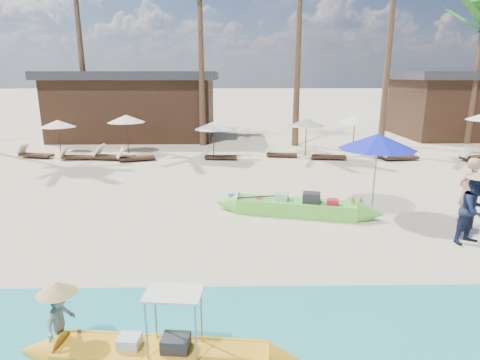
{
  "coord_description": "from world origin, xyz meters",
  "views": [
    {
      "loc": [
        -1.58,
        -9.66,
        4.08
      ],
      "look_at": [
        -1.36,
        2.0,
        1.02
      ],
      "focal_mm": 30.0,
      "sensor_mm": 36.0,
      "label": 1
    }
  ],
  "objects_px": {
    "green_canoe": "(296,207)",
    "blue_umbrella": "(378,141)",
    "yellow_canoe": "(163,358)",
    "tourist": "(468,191)"
  },
  "relations": [
    {
      "from": "green_canoe",
      "to": "blue_umbrella",
      "type": "bearing_deg",
      "value": 17.84
    },
    {
      "from": "yellow_canoe",
      "to": "blue_umbrella",
      "type": "distance_m",
      "value": 8.73
    },
    {
      "from": "green_canoe",
      "to": "yellow_canoe",
      "type": "bearing_deg",
      "value": -99.77
    },
    {
      "from": "green_canoe",
      "to": "yellow_canoe",
      "type": "height_order",
      "value": "yellow_canoe"
    },
    {
      "from": "green_canoe",
      "to": "blue_umbrella",
      "type": "xyz_separation_m",
      "value": [
        2.36,
        0.15,
        1.96
      ]
    },
    {
      "from": "green_canoe",
      "to": "tourist",
      "type": "distance_m",
      "value": 4.81
    },
    {
      "from": "green_canoe",
      "to": "tourist",
      "type": "height_order",
      "value": "tourist"
    },
    {
      "from": "yellow_canoe",
      "to": "blue_umbrella",
      "type": "xyz_separation_m",
      "value": [
        5.24,
        6.68,
        2.0
      ]
    },
    {
      "from": "tourist",
      "to": "blue_umbrella",
      "type": "height_order",
      "value": "blue_umbrella"
    },
    {
      "from": "green_canoe",
      "to": "blue_umbrella",
      "type": "height_order",
      "value": "blue_umbrella"
    }
  ]
}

